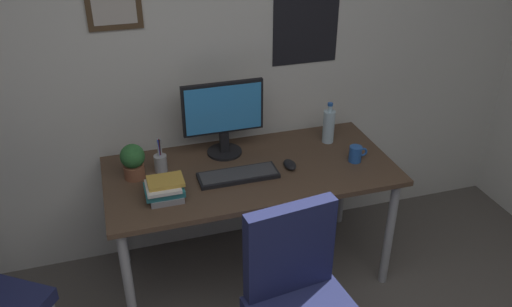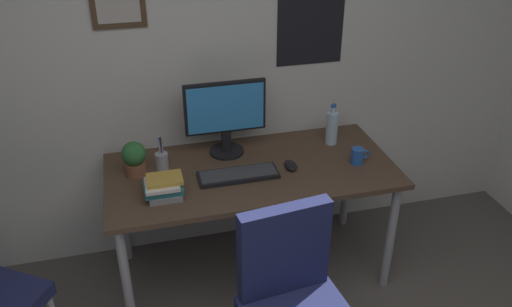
% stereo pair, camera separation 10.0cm
% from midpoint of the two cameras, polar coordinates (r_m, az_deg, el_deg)
% --- Properties ---
extents(wall_back, '(4.40, 0.10, 2.60)m').
position_cam_midpoint_polar(wall_back, '(3.03, -4.77, 11.55)').
color(wall_back, silver).
rests_on(wall_back, ground_plane).
extents(desk, '(1.58, 0.75, 0.73)m').
position_cam_midpoint_polar(desk, '(2.93, 0.50, -2.93)').
color(desk, '#4C3828').
rests_on(desk, ground_plane).
extents(office_chair, '(0.57, 0.57, 0.95)m').
position_cam_midpoint_polar(office_chair, '(2.40, 5.43, -15.75)').
color(office_chair, '#1E234C').
rests_on(office_chair, ground_plane).
extents(monitor, '(0.46, 0.20, 0.43)m').
position_cam_midpoint_polar(monitor, '(2.94, -2.36, 4.21)').
color(monitor, black).
rests_on(monitor, desk).
extents(keyboard, '(0.43, 0.15, 0.03)m').
position_cam_midpoint_polar(keyboard, '(2.81, -0.92, -2.35)').
color(keyboard, black).
rests_on(keyboard, desk).
extents(computer_mouse, '(0.06, 0.11, 0.04)m').
position_cam_midpoint_polar(computer_mouse, '(2.89, 4.79, -1.30)').
color(computer_mouse, black).
rests_on(computer_mouse, desk).
extents(water_bottle, '(0.07, 0.07, 0.25)m').
position_cam_midpoint_polar(water_bottle, '(3.14, 9.17, 2.84)').
color(water_bottle, silver).
rests_on(water_bottle, desk).
extents(coffee_mug_near, '(0.11, 0.07, 0.09)m').
position_cam_midpoint_polar(coffee_mug_near, '(2.98, 11.97, -0.27)').
color(coffee_mug_near, '#2659B2').
rests_on(coffee_mug_near, desk).
extents(potted_plant, '(0.13, 0.13, 0.20)m').
position_cam_midpoint_polar(potted_plant, '(2.84, -12.14, -0.47)').
color(potted_plant, brown).
rests_on(potted_plant, desk).
extents(pen_cup, '(0.07, 0.07, 0.20)m').
position_cam_midpoint_polar(pen_cup, '(2.90, -9.23, -0.73)').
color(pen_cup, '#9EA0A5').
rests_on(pen_cup, desk).
extents(book_stack_left, '(0.20, 0.16, 0.10)m').
position_cam_midpoint_polar(book_stack_left, '(2.66, -8.93, -3.67)').
color(book_stack_left, gray).
rests_on(book_stack_left, desk).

